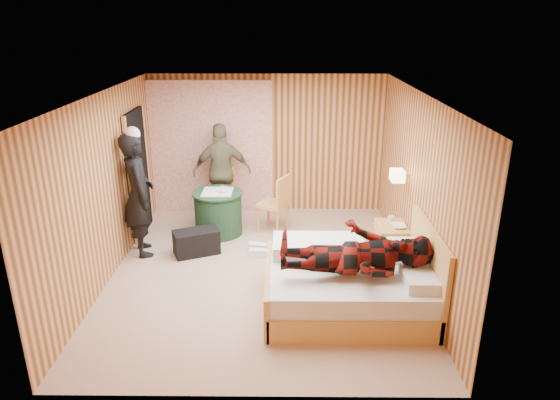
{
  "coord_description": "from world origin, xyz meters",
  "views": [
    {
      "loc": [
        0.31,
        -6.33,
        3.41
      ],
      "look_at": [
        0.25,
        0.11,
        1.05
      ],
      "focal_mm": 32.0,
      "sensor_mm": 36.0,
      "label": 1
    }
  ],
  "objects_px": {
    "woman_standing": "(139,195)",
    "man_on_bed": "(357,243)",
    "chair_far": "(223,190)",
    "chair_near": "(277,200)",
    "nightstand": "(391,243)",
    "bed": "(349,284)",
    "wall_lamp": "(398,176)",
    "duffel_bag": "(196,242)",
    "man_at_table": "(222,172)",
    "round_table": "(218,212)"
  },
  "relations": [
    {
      "from": "chair_far",
      "to": "chair_near",
      "type": "height_order",
      "value": "chair_near"
    },
    {
      "from": "wall_lamp",
      "to": "round_table",
      "type": "distance_m",
      "value": 3.0
    },
    {
      "from": "duffel_bag",
      "to": "man_at_table",
      "type": "relative_size",
      "value": 0.39
    },
    {
      "from": "man_on_bed",
      "to": "duffel_bag",
      "type": "bearing_deg",
      "value": 142.21
    },
    {
      "from": "bed",
      "to": "man_at_table",
      "type": "relative_size",
      "value": 1.16
    },
    {
      "from": "chair_far",
      "to": "chair_near",
      "type": "xyz_separation_m",
      "value": [
        0.98,
        -0.59,
        0.03
      ]
    },
    {
      "from": "wall_lamp",
      "to": "duffel_bag",
      "type": "bearing_deg",
      "value": 177.54
    },
    {
      "from": "chair_far",
      "to": "duffel_bag",
      "type": "distance_m",
      "value": 1.5
    },
    {
      "from": "chair_near",
      "to": "man_on_bed",
      "type": "bearing_deg",
      "value": 47.43
    },
    {
      "from": "chair_far",
      "to": "woman_standing",
      "type": "relative_size",
      "value": 0.49
    },
    {
      "from": "chair_near",
      "to": "woman_standing",
      "type": "distance_m",
      "value": 2.23
    },
    {
      "from": "round_table",
      "to": "man_at_table",
      "type": "relative_size",
      "value": 0.48
    },
    {
      "from": "wall_lamp",
      "to": "man_at_table",
      "type": "distance_m",
      "value": 3.17
    },
    {
      "from": "wall_lamp",
      "to": "bed",
      "type": "xyz_separation_m",
      "value": [
        -0.8,
        -1.33,
        -0.99
      ]
    },
    {
      "from": "woman_standing",
      "to": "man_at_table",
      "type": "bearing_deg",
      "value": -59.46
    },
    {
      "from": "woman_standing",
      "to": "duffel_bag",
      "type": "bearing_deg",
      "value": -115.51
    },
    {
      "from": "round_table",
      "to": "chair_near",
      "type": "relative_size",
      "value": 0.85
    },
    {
      "from": "nightstand",
      "to": "chair_near",
      "type": "relative_size",
      "value": 0.62
    },
    {
      "from": "chair_far",
      "to": "man_at_table",
      "type": "height_order",
      "value": "man_at_table"
    },
    {
      "from": "bed",
      "to": "woman_standing",
      "type": "bearing_deg",
      "value": 153.21
    },
    {
      "from": "nightstand",
      "to": "duffel_bag",
      "type": "relative_size",
      "value": 0.91
    },
    {
      "from": "duffel_bag",
      "to": "man_on_bed",
      "type": "xyz_separation_m",
      "value": [
        2.18,
        -1.69,
        0.78
      ]
    },
    {
      "from": "chair_far",
      "to": "man_on_bed",
      "type": "distance_m",
      "value": 3.7
    },
    {
      "from": "bed",
      "to": "chair_near",
      "type": "relative_size",
      "value": 2.03
    },
    {
      "from": "bed",
      "to": "man_at_table",
      "type": "distance_m",
      "value": 3.54
    },
    {
      "from": "nightstand",
      "to": "woman_standing",
      "type": "relative_size",
      "value": 0.32
    },
    {
      "from": "bed",
      "to": "chair_far",
      "type": "distance_m",
      "value": 3.48
    },
    {
      "from": "nightstand",
      "to": "chair_far",
      "type": "relative_size",
      "value": 0.65
    },
    {
      "from": "chair_far",
      "to": "man_on_bed",
      "type": "xyz_separation_m",
      "value": [
        1.93,
        -3.13,
        0.43
      ]
    },
    {
      "from": "woman_standing",
      "to": "man_on_bed",
      "type": "distance_m",
      "value": 3.46
    },
    {
      "from": "chair_far",
      "to": "woman_standing",
      "type": "bearing_deg",
      "value": -128.47
    },
    {
      "from": "chair_near",
      "to": "duffel_bag",
      "type": "distance_m",
      "value": 1.54
    },
    {
      "from": "nightstand",
      "to": "man_on_bed",
      "type": "bearing_deg",
      "value": -116.91
    },
    {
      "from": "wall_lamp",
      "to": "man_on_bed",
      "type": "xyz_separation_m",
      "value": [
        -0.77,
        -1.56,
        -0.33
      ]
    },
    {
      "from": "wall_lamp",
      "to": "man_at_table",
      "type": "xyz_separation_m",
      "value": [
        -2.7,
        1.6,
        -0.44
      ]
    },
    {
      "from": "bed",
      "to": "woman_standing",
      "type": "relative_size",
      "value": 1.06
    },
    {
      "from": "wall_lamp",
      "to": "chair_far",
      "type": "height_order",
      "value": "wall_lamp"
    },
    {
      "from": "nightstand",
      "to": "woman_standing",
      "type": "bearing_deg",
      "value": 175.54
    },
    {
      "from": "woman_standing",
      "to": "man_on_bed",
      "type": "bearing_deg",
      "value": -142.61
    },
    {
      "from": "man_at_table",
      "to": "man_on_bed",
      "type": "height_order",
      "value": "man_on_bed"
    },
    {
      "from": "nightstand",
      "to": "chair_near",
      "type": "xyz_separation_m",
      "value": [
        -1.68,
        1.1,
        0.27
      ]
    },
    {
      "from": "bed",
      "to": "chair_near",
      "type": "distance_m",
      "value": 2.5
    },
    {
      "from": "chair_far",
      "to": "woman_standing",
      "type": "xyz_separation_m",
      "value": [
        -1.07,
        -1.4,
        0.4
      ]
    },
    {
      "from": "wall_lamp",
      "to": "man_at_table",
      "type": "relative_size",
      "value": 0.15
    },
    {
      "from": "nightstand",
      "to": "round_table",
      "type": "distance_m",
      "value": 2.85
    },
    {
      "from": "round_table",
      "to": "duffel_bag",
      "type": "bearing_deg",
      "value": -107.73
    },
    {
      "from": "bed",
      "to": "wall_lamp",
      "type": "bearing_deg",
      "value": 59.1
    },
    {
      "from": "chair_far",
      "to": "duffel_bag",
      "type": "height_order",
      "value": "chair_far"
    },
    {
      "from": "nightstand",
      "to": "man_at_table",
      "type": "relative_size",
      "value": 0.35
    },
    {
      "from": "nightstand",
      "to": "chair_far",
      "type": "bearing_deg",
      "value": 147.64
    }
  ]
}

